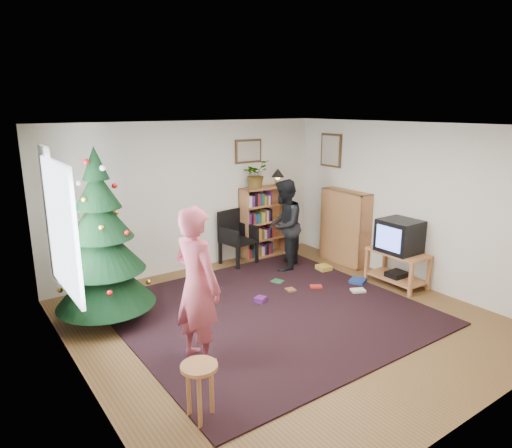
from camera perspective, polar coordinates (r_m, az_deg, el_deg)
floor at (r=6.13m, az=3.37°, el=-11.90°), size 5.00×5.00×0.00m
ceiling at (r=5.50m, az=3.76°, el=12.15°), size 5.00×5.00×0.00m
wall_back at (r=7.74m, az=-8.11°, el=3.38°), size 5.00×0.02×2.50m
wall_front at (r=4.15m, az=25.90°, el=-7.80°), size 5.00×0.02×2.50m
wall_left at (r=4.62m, az=-21.54°, el=-5.14°), size 0.02×5.00×2.50m
wall_right at (r=7.47m, az=18.70°, el=2.36°), size 0.02×5.00×2.50m
rug at (r=6.34m, az=1.65°, el=-10.85°), size 3.80×3.60×0.02m
window_pane at (r=5.12m, az=-23.13°, el=-0.50°), size 0.04×1.20×1.40m
curtain at (r=5.79m, az=-24.27°, el=1.03°), size 0.06×0.35×1.60m
picture_back at (r=8.20m, az=-0.97°, el=9.09°), size 0.55×0.03×0.42m
picture_right at (r=8.48m, az=9.37°, el=9.08°), size 0.03×0.50×0.60m
christmas_tree at (r=6.06m, az=-18.64°, el=-3.33°), size 1.25×1.25×2.27m
bookshelf_back at (r=8.46m, az=1.07°, el=0.42°), size 0.95×0.30×1.30m
bookshelf_right at (r=8.22m, az=11.08°, el=-0.28°), size 0.30×0.95×1.30m
tv_stand at (r=7.46m, az=17.23°, el=-4.93°), size 0.50×0.90×0.55m
crt_tv at (r=7.32m, az=17.49°, el=-1.42°), size 0.53×0.57×0.50m
armchair at (r=8.10m, az=-2.62°, el=-1.37°), size 0.60×0.60×0.95m
stool at (r=4.23m, az=-7.09°, el=-18.50°), size 0.33×0.33×0.55m
person_standing at (r=4.92m, az=-7.37°, el=-7.71°), size 0.54×0.71×1.74m
person_by_chair at (r=7.71m, az=3.53°, el=-0.16°), size 0.96×0.93×1.55m
potted_plant at (r=8.18m, az=-0.04°, el=6.25°), size 0.55×0.51×0.50m
table_lamp at (r=8.48m, az=2.74°, el=6.28°), size 0.24×0.24×0.32m
floor_clutter at (r=7.19m, az=7.09°, el=-7.54°), size 1.90×1.22×0.08m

